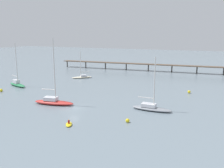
{
  "coord_description": "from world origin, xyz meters",
  "views": [
    {
      "loc": [
        28.84,
        -43.16,
        16.13
      ],
      "look_at": [
        0.0,
        20.69,
        1.5
      ],
      "focal_mm": 39.1,
      "sensor_mm": 36.0,
      "label": 1
    }
  ],
  "objects_px": {
    "pier": "(185,64)",
    "dinghy_yellow": "(69,124)",
    "mooring_buoy_far": "(189,92)",
    "mooring_buoy_outer": "(128,121)",
    "sailboat_gray": "(151,107)",
    "mooring_buoy_near": "(1,90)",
    "sailboat_red": "(53,101)",
    "sailboat_cream": "(82,77)",
    "sailboat_green": "(17,83)"
  },
  "relations": [
    {
      "from": "pier",
      "to": "dinghy_yellow",
      "type": "relative_size",
      "value": 31.13
    },
    {
      "from": "mooring_buoy_near",
      "to": "mooring_buoy_outer",
      "type": "xyz_separation_m",
      "value": [
        40.91,
        -7.93,
        -0.05
      ]
    },
    {
      "from": "dinghy_yellow",
      "to": "mooring_buoy_far",
      "type": "bearing_deg",
      "value": 63.75
    },
    {
      "from": "pier",
      "to": "dinghy_yellow",
      "type": "xyz_separation_m",
      "value": [
        -10.23,
        -69.25,
        -3.4
      ]
    },
    {
      "from": "sailboat_gray",
      "to": "mooring_buoy_near",
      "type": "bearing_deg",
      "value": -178.77
    },
    {
      "from": "sailboat_red",
      "to": "dinghy_yellow",
      "type": "relative_size",
      "value": 5.77
    },
    {
      "from": "sailboat_gray",
      "to": "mooring_buoy_far",
      "type": "height_order",
      "value": "sailboat_gray"
    },
    {
      "from": "pier",
      "to": "sailboat_green",
      "type": "relative_size",
      "value": 6.15
    },
    {
      "from": "sailboat_green",
      "to": "mooring_buoy_near",
      "type": "relative_size",
      "value": 15.66
    },
    {
      "from": "pier",
      "to": "sailboat_red",
      "type": "relative_size",
      "value": 5.4
    },
    {
      "from": "sailboat_gray",
      "to": "sailboat_cream",
      "type": "height_order",
      "value": "sailboat_gray"
    },
    {
      "from": "pier",
      "to": "mooring_buoy_outer",
      "type": "height_order",
      "value": "pier"
    },
    {
      "from": "sailboat_green",
      "to": "dinghy_yellow",
      "type": "relative_size",
      "value": 5.06
    },
    {
      "from": "sailboat_cream",
      "to": "mooring_buoy_far",
      "type": "height_order",
      "value": "sailboat_cream"
    },
    {
      "from": "pier",
      "to": "sailboat_green",
      "type": "bearing_deg",
      "value": -132.04
    },
    {
      "from": "sailboat_red",
      "to": "mooring_buoy_near",
      "type": "bearing_deg",
      "value": 169.17
    },
    {
      "from": "sailboat_red",
      "to": "sailboat_gray",
      "type": "height_order",
      "value": "sailboat_red"
    },
    {
      "from": "pier",
      "to": "mooring_buoy_outer",
      "type": "relative_size",
      "value": 109.93
    },
    {
      "from": "sailboat_gray",
      "to": "sailboat_green",
      "type": "bearing_deg",
      "value": 171.61
    },
    {
      "from": "sailboat_red",
      "to": "sailboat_cream",
      "type": "xyz_separation_m",
      "value": [
        -11.66,
        31.9,
        -0.27
      ]
    },
    {
      "from": "sailboat_red",
      "to": "mooring_buoy_outer",
      "type": "relative_size",
      "value": 20.36
    },
    {
      "from": "sailboat_cream",
      "to": "dinghy_yellow",
      "type": "bearing_deg",
      "value": -61.68
    },
    {
      "from": "dinghy_yellow",
      "to": "mooring_buoy_far",
      "type": "relative_size",
      "value": 3.33
    },
    {
      "from": "pier",
      "to": "sailboat_cream",
      "type": "bearing_deg",
      "value": -139.39
    },
    {
      "from": "sailboat_red",
      "to": "mooring_buoy_outer",
      "type": "bearing_deg",
      "value": -11.13
    },
    {
      "from": "sailboat_green",
      "to": "mooring_buoy_far",
      "type": "height_order",
      "value": "sailboat_green"
    },
    {
      "from": "sailboat_red",
      "to": "mooring_buoy_far",
      "type": "relative_size",
      "value": 19.21
    },
    {
      "from": "mooring_buoy_near",
      "to": "mooring_buoy_outer",
      "type": "bearing_deg",
      "value": -10.97
    },
    {
      "from": "sailboat_red",
      "to": "sailboat_green",
      "type": "height_order",
      "value": "sailboat_red"
    },
    {
      "from": "mooring_buoy_far",
      "to": "sailboat_red",
      "type": "bearing_deg",
      "value": -138.44
    },
    {
      "from": "pier",
      "to": "mooring_buoy_far",
      "type": "bearing_deg",
      "value": -79.97
    },
    {
      "from": "pier",
      "to": "mooring_buoy_far",
      "type": "height_order",
      "value": "pier"
    },
    {
      "from": "sailboat_cream",
      "to": "mooring_buoy_outer",
      "type": "height_order",
      "value": "sailboat_cream"
    },
    {
      "from": "mooring_buoy_far",
      "to": "mooring_buoy_outer",
      "type": "bearing_deg",
      "value": -104.92
    },
    {
      "from": "sailboat_green",
      "to": "pier",
      "type": "bearing_deg",
      "value": 47.96
    },
    {
      "from": "sailboat_red",
      "to": "dinghy_yellow",
      "type": "xyz_separation_m",
      "value": [
        10.62,
        -9.46,
        -0.61
      ]
    },
    {
      "from": "sailboat_green",
      "to": "sailboat_cream",
      "type": "bearing_deg",
      "value": 61.63
    },
    {
      "from": "sailboat_green",
      "to": "mooring_buoy_outer",
      "type": "xyz_separation_m",
      "value": [
        42.38,
        -15.4,
        -0.49
      ]
    },
    {
      "from": "sailboat_green",
      "to": "mooring_buoy_near",
      "type": "xyz_separation_m",
      "value": [
        1.47,
        -7.47,
        -0.43
      ]
    },
    {
      "from": "sailboat_gray",
      "to": "mooring_buoy_near",
      "type": "relative_size",
      "value": 13.39
    },
    {
      "from": "sailboat_red",
      "to": "dinghy_yellow",
      "type": "height_order",
      "value": "sailboat_red"
    },
    {
      "from": "sailboat_gray",
      "to": "mooring_buoy_outer",
      "type": "distance_m",
      "value": 9.09
    },
    {
      "from": "dinghy_yellow",
      "to": "mooring_buoy_outer",
      "type": "height_order",
      "value": "dinghy_yellow"
    },
    {
      "from": "sailboat_red",
      "to": "dinghy_yellow",
      "type": "distance_m",
      "value": 14.24
    },
    {
      "from": "sailboat_gray",
      "to": "mooring_buoy_outer",
      "type": "height_order",
      "value": "sailboat_gray"
    },
    {
      "from": "mooring_buoy_outer",
      "to": "sailboat_green",
      "type": "bearing_deg",
      "value": 160.03
    },
    {
      "from": "sailboat_red",
      "to": "mooring_buoy_far",
      "type": "distance_m",
      "value": 36.31
    },
    {
      "from": "sailboat_gray",
      "to": "mooring_buoy_far",
      "type": "relative_size",
      "value": 14.42
    },
    {
      "from": "mooring_buoy_near",
      "to": "mooring_buoy_outer",
      "type": "distance_m",
      "value": 41.67
    },
    {
      "from": "sailboat_gray",
      "to": "mooring_buoy_far",
      "type": "distance_m",
      "value": 19.87
    }
  ]
}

